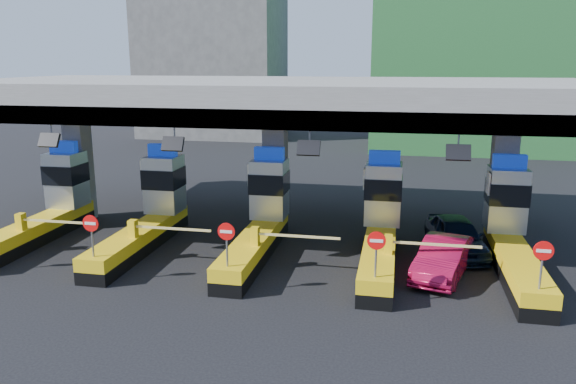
# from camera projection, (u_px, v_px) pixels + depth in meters

# --- Properties ---
(ground) EXTENTS (120.00, 120.00, 0.00)m
(ground) POSITION_uv_depth(u_px,v_px,m) (260.00, 250.00, 23.78)
(ground) COLOR black
(ground) RESTS_ON ground
(toll_canopy) EXTENTS (28.00, 12.09, 7.00)m
(toll_canopy) POSITION_uv_depth(u_px,v_px,m) (274.00, 100.00, 25.12)
(toll_canopy) COLOR slate
(toll_canopy) RESTS_ON ground
(toll_lane_far_left) EXTENTS (4.43, 8.00, 4.16)m
(toll_lane_far_left) POSITION_uv_depth(u_px,v_px,m) (49.00, 205.00, 25.63)
(toll_lane_far_left) COLOR black
(toll_lane_far_left) RESTS_ON ground
(toll_lane_left) EXTENTS (4.43, 8.00, 4.16)m
(toll_lane_left) POSITION_uv_depth(u_px,v_px,m) (151.00, 211.00, 24.68)
(toll_lane_left) COLOR black
(toll_lane_left) RESTS_ON ground
(toll_lane_center) EXTENTS (4.43, 8.00, 4.16)m
(toll_lane_center) POSITION_uv_depth(u_px,v_px,m) (262.00, 217.00, 23.73)
(toll_lane_center) COLOR black
(toll_lane_center) RESTS_ON ground
(toll_lane_right) EXTENTS (4.43, 8.00, 4.16)m
(toll_lane_right) POSITION_uv_depth(u_px,v_px,m) (381.00, 224.00, 22.77)
(toll_lane_right) COLOR black
(toll_lane_right) RESTS_ON ground
(toll_lane_far_right) EXTENTS (4.43, 8.00, 4.16)m
(toll_lane_far_right) POSITION_uv_depth(u_px,v_px,m) (511.00, 231.00, 21.82)
(toll_lane_far_right) COLOR black
(toll_lane_far_right) RESTS_ON ground
(bg_building_concrete) EXTENTS (14.00, 10.00, 18.00)m
(bg_building_concrete) POSITION_uv_depth(u_px,v_px,m) (213.00, 49.00, 58.75)
(bg_building_concrete) COLOR #4C4C49
(bg_building_concrete) RESTS_ON ground
(van) EXTENTS (2.69, 4.83, 1.55)m
(van) POSITION_uv_depth(u_px,v_px,m) (456.00, 236.00, 23.23)
(van) COLOR black
(van) RESTS_ON ground
(red_car) EXTENTS (2.66, 4.59, 1.43)m
(red_car) POSITION_uv_depth(u_px,v_px,m) (443.00, 258.00, 20.81)
(red_car) COLOR maroon
(red_car) RESTS_ON ground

